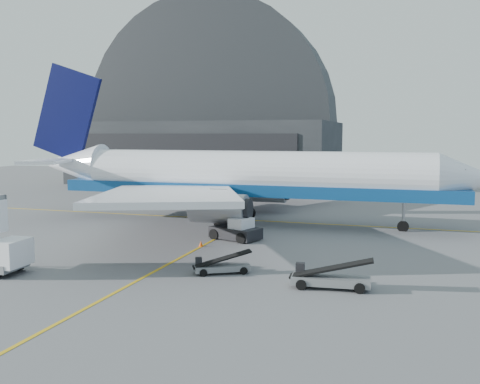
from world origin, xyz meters
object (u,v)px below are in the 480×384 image
(belt_loader_b, at_px, (330,279))
(belt_loader_a, at_px, (221,266))
(airliner, at_px, (235,176))
(pushback_tug, at_px, (237,231))

(belt_loader_b, bearing_deg, belt_loader_a, 165.04)
(airliner, bearing_deg, belt_loader_a, -74.37)
(pushback_tug, height_order, belt_loader_a, pushback_tug)
(airliner, distance_m, belt_loader_a, 22.07)
(airliner, relative_size, belt_loader_b, 9.84)
(belt_loader_a, relative_size, belt_loader_b, 0.76)
(airliner, distance_m, pushback_tug, 10.49)
(pushback_tug, distance_m, belt_loader_a, 12.04)
(belt_loader_b, bearing_deg, pushback_tug, 123.40)
(pushback_tug, bearing_deg, airliner, 129.16)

